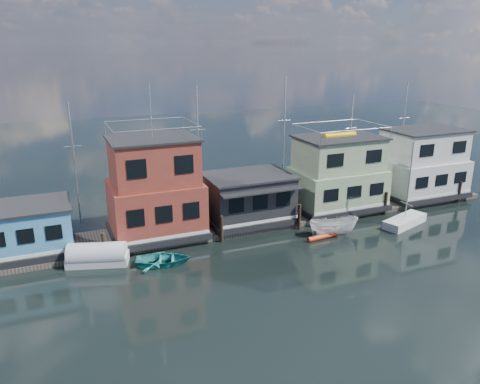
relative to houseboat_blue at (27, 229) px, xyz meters
name	(u,v)px	position (x,y,z in m)	size (l,w,h in m)	color
ground	(328,285)	(18.00, -12.00, -2.21)	(160.00, 160.00, 0.00)	black
dock	(253,221)	(18.00, 0.00, -2.01)	(48.00, 5.00, 0.40)	#595147
houseboat_blue	(27,229)	(0.00, 0.00, 0.00)	(6.40, 4.90, 3.66)	black
houseboat_red	(155,189)	(9.50, 0.00, 1.90)	(7.40, 5.90, 11.86)	black
houseboat_dark	(248,197)	(17.50, -0.02, 0.21)	(7.40, 6.10, 4.06)	black
houseboat_green	(337,174)	(26.50, 0.00, 1.34)	(8.40, 5.90, 7.03)	black
houseboat_white	(422,164)	(36.50, 0.00, 1.33)	(8.40, 5.90, 6.66)	black
pilings	(263,222)	(17.67, -2.80, -1.11)	(42.28, 0.28, 2.20)	#2D2116
background_masts	(273,144)	(22.76, 6.00, 3.35)	(36.40, 0.16, 12.00)	silver
red_kayak	(322,237)	(21.68, -5.42, -2.01)	(0.40, 0.40, 2.70)	red
day_sailer	(405,220)	(29.91, -5.54, -1.78)	(4.91, 2.96, 7.35)	silver
motorboat	(334,226)	(22.92, -5.10, -1.42)	(1.53, 4.07, 1.57)	white
dinghy_teal	(163,259)	(8.76, -4.99, -1.80)	(2.81, 3.93, 0.81)	teal
tarp_runabout	(97,256)	(4.46, -3.10, -1.57)	(4.52, 2.80, 1.72)	silver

